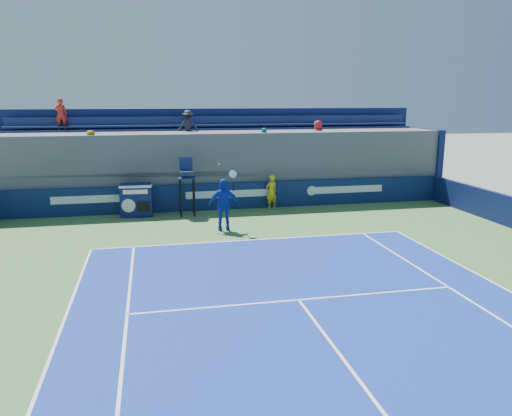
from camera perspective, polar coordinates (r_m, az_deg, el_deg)
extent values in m
imported|color=yellow|center=(22.42, 1.78, 1.87)|extent=(0.66, 0.55, 1.56)
cube|color=white|center=(17.58, -0.26, -3.66)|extent=(10.97, 0.07, 0.00)
cube|color=white|center=(12.55, 4.91, -10.41)|extent=(8.23, 0.07, 0.00)
cube|color=#0D1C4A|center=(22.44, -2.96, 1.37)|extent=(20.40, 0.20, 1.20)
cube|color=white|center=(22.20, -18.40, 0.94)|extent=(3.20, 0.01, 0.32)
cube|color=white|center=(22.32, -2.92, 1.62)|extent=(4.00, 0.01, 0.32)
cube|color=white|center=(23.79, 10.28, 2.11)|extent=(3.60, 0.01, 0.32)
cylinder|color=white|center=(23.20, 6.39, 1.98)|extent=(0.44, 0.01, 0.44)
cube|color=#0F144B|center=(21.59, -13.50, 0.87)|extent=(1.34, 0.78, 1.40)
cube|color=silver|center=(21.47, -13.59, 2.52)|extent=(1.36, 0.80, 0.10)
cylinder|color=silver|center=(21.29, -14.37, 0.26)|extent=(0.56, 0.05, 0.56)
cube|color=black|center=(21.25, -12.75, 0.18)|extent=(0.55, 0.05, 0.40)
cube|color=white|center=(21.16, -13.64, 1.80)|extent=(1.00, 0.07, 0.18)
cylinder|color=black|center=(21.02, -8.59, 1.05)|extent=(0.07, 0.07, 1.60)
cylinder|color=black|center=(21.05, -7.06, 1.11)|extent=(0.07, 0.07, 1.60)
cylinder|color=black|center=(21.57, -8.66, 1.34)|extent=(0.07, 0.07, 1.60)
cylinder|color=black|center=(21.60, -7.17, 1.40)|extent=(0.07, 0.07, 1.60)
cube|color=#0F1C4F|center=(21.17, -7.94, 3.43)|extent=(0.71, 0.71, 0.06)
cube|color=#141F4B|center=(21.03, -7.94, 4.06)|extent=(0.56, 0.46, 0.08)
cube|color=#141F4E|center=(21.35, -8.02, 5.00)|extent=(0.55, 0.07, 0.60)
imported|color=#1530AD|center=(18.67, -3.67, 0.35)|extent=(1.21, 0.64, 1.96)
cylinder|color=black|center=(18.46, -2.63, 2.46)|extent=(0.07, 0.16, 0.39)
torus|color=silver|center=(18.32, -2.66, 3.90)|extent=(0.31, 0.18, 0.29)
cylinder|color=white|center=(18.32, -2.66, 3.90)|extent=(0.26, 0.14, 0.24)
sphere|color=yellow|center=(18.33, -4.23, 5.05)|extent=(0.07, 0.07, 0.07)
cube|color=#525258|center=(24.12, -3.71, 4.75)|extent=(20.40, 3.60, 3.38)
cube|color=#525258|center=(22.83, -3.21, 3.78)|extent=(20.40, 0.90, 0.55)
cube|color=navy|center=(22.66, -3.18, 4.93)|extent=(20.00, 0.45, 0.08)
cube|color=navy|center=(22.88, -3.28, 5.51)|extent=(20.00, 0.06, 0.45)
cube|color=#525258|center=(23.64, -3.56, 5.42)|extent=(20.40, 0.90, 0.55)
cube|color=navy|center=(23.48, -3.54, 6.54)|extent=(20.00, 0.45, 0.08)
cube|color=navy|center=(23.71, -3.63, 7.08)|extent=(20.00, 0.06, 0.45)
cube|color=#525258|center=(24.46, -3.89, 6.94)|extent=(20.40, 0.90, 0.55)
cube|color=navy|center=(24.32, -3.87, 8.04)|extent=(20.00, 0.45, 0.08)
cube|color=navy|center=(24.56, -3.96, 8.54)|extent=(20.00, 0.06, 0.45)
cube|color=#525258|center=(25.31, -4.20, 8.37)|extent=(20.40, 0.90, 0.55)
cube|color=navy|center=(25.18, -4.18, 9.43)|extent=(20.00, 0.45, 0.08)
cube|color=navy|center=(25.42, -4.27, 9.91)|extent=(20.00, 0.06, 0.45)
cube|color=#0C1647|center=(25.98, -4.35, 6.42)|extent=(20.80, 0.30, 4.40)
cube|color=#0C1647|center=(27.56, 18.20, 5.13)|extent=(0.30, 3.90, 3.40)
imported|color=gold|center=(22.51, -18.35, 6.13)|extent=(1.00, 0.85, 1.80)
imported|color=white|center=(22.46, -7.46, 6.23)|extent=(1.01, 0.64, 1.49)
imported|color=teal|center=(22.95, 0.98, 6.88)|extent=(1.15, 0.72, 1.82)
imported|color=red|center=(24.56, 7.06, 8.11)|extent=(0.79, 0.55, 1.54)
imported|color=black|center=(25.08, 14.98, 6.54)|extent=(0.56, 0.39, 1.48)
imported|color=black|center=(24.16, -7.77, 9.25)|extent=(1.03, 0.68, 1.48)
imported|color=red|center=(25.29, -21.40, 9.93)|extent=(0.56, 0.38, 1.49)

